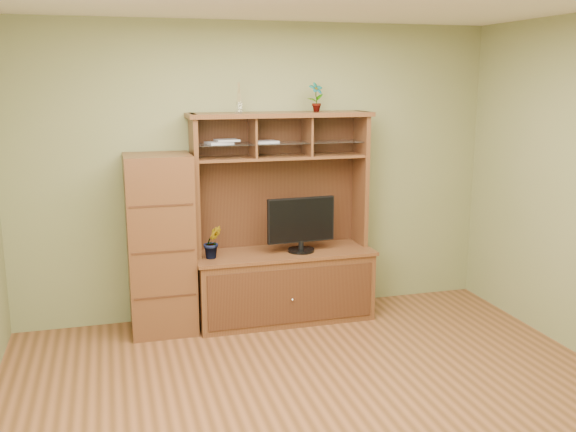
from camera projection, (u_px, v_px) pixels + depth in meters
name	position (u px, v px, depth m)	size (l,w,h in m)	color
room	(331.00, 214.00, 4.07)	(4.54, 4.04, 2.74)	#573319
media_hutch	(283.00, 264.00, 5.91)	(1.66, 0.61, 1.90)	#4C2D15
monitor	(301.00, 223.00, 5.79)	(0.63, 0.24, 0.50)	black
orchid_plant	(213.00, 242.00, 5.60)	(0.16, 0.13, 0.29)	#31521C
top_plant	(316.00, 97.00, 5.76)	(0.14, 0.09, 0.26)	#376121
reed_diffuser	(239.00, 101.00, 5.57)	(0.05, 0.05, 0.26)	silver
magazines	(237.00, 142.00, 5.64)	(0.66, 0.21, 0.04)	#B1B0B5
side_cabinet	(161.00, 244.00, 5.56)	(0.56, 0.51, 1.57)	#4C2D15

